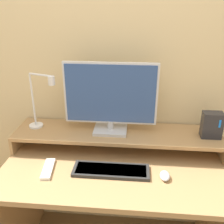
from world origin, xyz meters
The scene contains 9 objects.
wall_back centered at (0.00, 0.71, 1.25)m, with size 6.00×0.05×2.50m.
desk centered at (0.00, 0.34, 0.52)m, with size 1.26×0.67×0.73m.
monitor_shelf centered at (0.00, 0.52, 0.83)m, with size 1.26×0.29×0.12m.
monitor centered at (-0.04, 0.53, 1.07)m, with size 0.55×0.16×0.43m.
desk_lamp centered at (-0.47, 0.53, 1.02)m, with size 0.21×0.11×0.35m.
router_dock centered at (0.55, 0.51, 0.92)m, with size 0.11×0.07×0.16m.
keyboard centered at (-0.01, 0.27, 0.74)m, with size 0.41×0.14×0.02m.
mouse centered at (0.27, 0.24, 0.75)m, with size 0.05×0.08×0.03m.
remote_control centered at (-0.36, 0.26, 0.74)m, with size 0.08×0.19×0.02m.
Camera 1 is at (0.10, -0.90, 1.60)m, focal length 42.00 mm.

